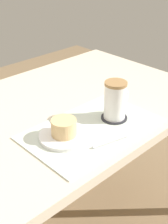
# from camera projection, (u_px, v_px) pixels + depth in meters

# --- Properties ---
(dining_table) EXTENTS (1.36, 0.76, 0.72)m
(dining_table) POSITION_uv_depth(u_px,v_px,m) (43.00, 131.00, 1.19)
(dining_table) COLOR beige
(dining_table) RESTS_ON ground_plane
(placemat) EXTENTS (0.46, 0.29, 0.00)m
(placemat) POSITION_uv_depth(u_px,v_px,m) (92.00, 128.00, 1.06)
(placemat) COLOR silver
(placemat) RESTS_ON dining_table
(pastry_plate) EXTENTS (0.16, 0.16, 0.01)m
(pastry_plate) POSITION_uv_depth(u_px,v_px,m) (64.00, 136.00, 1.01)
(pastry_plate) COLOR white
(pastry_plate) RESTS_ON placemat
(pastry) EXTENTS (0.08, 0.08, 0.05)m
(pastry) POSITION_uv_depth(u_px,v_px,m) (64.00, 127.00, 0.99)
(pastry) COLOR #E5BC7F
(pastry) RESTS_ON pastry_plate
(coffee_coaster) EXTENTS (0.09, 0.09, 0.00)m
(coffee_coaster) POSITION_uv_depth(u_px,v_px,m) (114.00, 118.00, 1.12)
(coffee_coaster) COLOR #232328
(coffee_coaster) RESTS_ON placemat
(coffee_mug) EXTENTS (0.11, 0.08, 0.14)m
(coffee_mug) POSITION_uv_depth(u_px,v_px,m) (115.00, 100.00, 1.08)
(coffee_mug) COLOR white
(coffee_mug) RESTS_ON coffee_coaster
(teaspoon) EXTENTS (0.13, 0.04, 0.01)m
(teaspoon) POSITION_uv_depth(u_px,v_px,m) (110.00, 141.00, 0.98)
(teaspoon) COLOR silver
(teaspoon) RESTS_ON placemat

